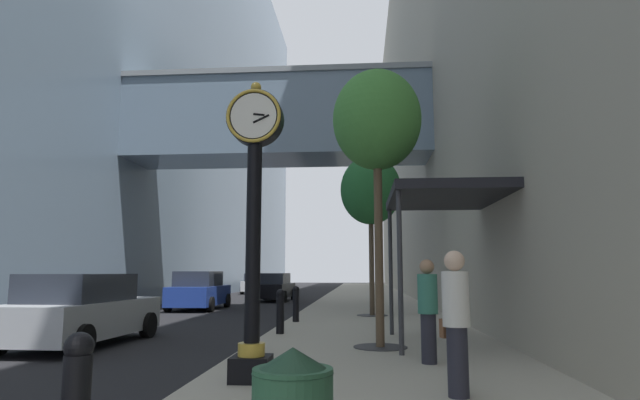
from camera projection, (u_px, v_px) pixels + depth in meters
ground_plane at (316, 303)px, 27.84m from camera, size 110.00×110.00×0.00m
sidewalk_right at (367, 299)px, 30.60m from camera, size 5.47×80.00×0.14m
building_block_left at (131, 37)px, 34.03m from camera, size 22.77×80.00×33.93m
building_block_right at (482, 65)px, 31.99m from camera, size 9.00×80.00×28.53m
street_clock at (254, 211)px, 7.66m from camera, size 0.84×0.55×4.40m
bollard_third at (255, 322)px, 9.97m from camera, size 0.21×0.21×1.10m
bollard_fourth at (280, 310)px, 13.10m from camera, size 0.21×0.21×1.10m
bollard_fifth at (296, 303)px, 16.23m from camera, size 0.21×0.21×1.10m
street_tree_near at (377, 122)px, 11.29m from camera, size 1.91×1.91×5.91m
street_tree_mid_near at (371, 191)px, 19.05m from camera, size 2.21×2.21×5.78m
pedestrian_walking at (456, 318)px, 6.55m from camera, size 0.43×0.51×1.80m
pedestrian_by_clock at (428, 307)px, 8.89m from camera, size 0.47×0.47×1.75m
storefront_awning at (442, 199)px, 11.59m from camera, size 2.40×3.60×3.30m
car_white_near at (257, 284)px, 40.79m from camera, size 2.11×4.58×1.56m
car_blue_mid at (199, 291)px, 23.42m from camera, size 2.16×4.60×1.70m
car_black_far at (274, 287)px, 30.37m from camera, size 2.10×4.58×1.60m
car_silver_trailing at (82, 310)px, 11.98m from camera, size 2.16×4.48×1.63m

